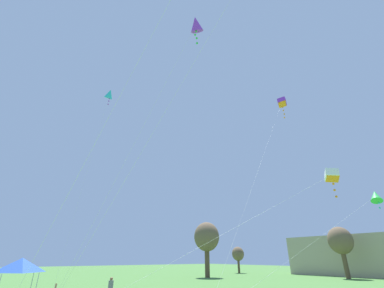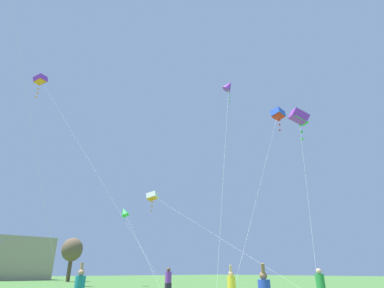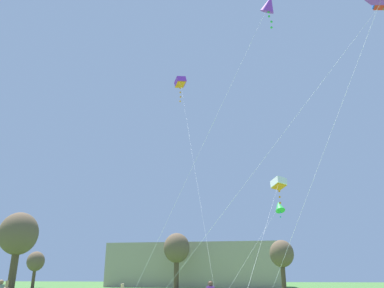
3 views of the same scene
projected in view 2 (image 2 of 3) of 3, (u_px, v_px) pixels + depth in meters
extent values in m
cylinder|color=brown|center=(69.00, 270.00, 47.27)|extent=(0.60, 0.60, 3.32)
ellipsoid|color=brown|center=(72.00, 249.00, 48.49)|extent=(3.26, 3.26, 3.63)
cylinder|color=yellow|center=(231.00, 284.00, 12.74)|extent=(0.36, 0.36, 0.59)
sphere|color=tan|center=(231.00, 274.00, 12.90)|extent=(0.22, 0.22, 0.22)
cylinder|color=tan|center=(231.00, 271.00, 12.90)|extent=(0.21, 0.19, 0.51)
cylinder|color=#288E3D|center=(320.00, 281.00, 13.32)|extent=(0.38, 0.38, 0.63)
sphere|color=tan|center=(319.00, 271.00, 13.49)|extent=(0.24, 0.24, 0.24)
cylinder|color=teal|center=(80.00, 285.00, 10.93)|extent=(0.37, 0.37, 0.61)
sphere|color=tan|center=(81.00, 273.00, 11.09)|extent=(0.23, 0.23, 0.23)
cylinder|color=tan|center=(82.00, 270.00, 11.13)|extent=(0.16, 0.16, 0.52)
sphere|color=#896042|center=(263.00, 276.00, 8.63)|extent=(0.22, 0.22, 0.22)
cylinder|color=#896042|center=(263.00, 272.00, 8.62)|extent=(0.22, 0.21, 0.51)
cylinder|color=purple|center=(168.00, 277.00, 19.12)|extent=(0.41, 0.41, 0.67)
sphere|color=brown|center=(169.00, 270.00, 19.30)|extent=(0.25, 0.25, 0.25)
cylinder|color=silver|center=(82.00, 148.00, 30.08)|extent=(6.65, 22.42, 25.80)
cube|color=purple|center=(40.00, 79.00, 41.09)|extent=(1.84, 1.87, 1.21)
cube|color=orange|center=(40.00, 82.00, 40.93)|extent=(1.58, 1.70, 0.48)
sphere|color=orange|center=(39.00, 85.00, 40.73)|extent=(0.22, 0.22, 0.22)
sphere|color=orange|center=(38.00, 89.00, 40.49)|extent=(0.22, 0.22, 0.22)
sphere|color=orange|center=(37.00, 93.00, 40.30)|extent=(0.22, 0.22, 0.22)
sphere|color=orange|center=(36.00, 97.00, 40.00)|extent=(0.22, 0.22, 0.22)
cylinder|color=silver|center=(262.00, 175.00, 20.00)|extent=(11.19, 3.47, 14.82)
cube|color=blue|center=(278.00, 114.00, 27.43)|extent=(1.15, 1.02, 0.84)
cube|color=red|center=(278.00, 117.00, 27.31)|extent=(1.04, 0.87, 0.30)
sphere|color=red|center=(280.00, 120.00, 27.10)|extent=(0.17, 0.17, 0.17)
sphere|color=red|center=(280.00, 125.00, 26.89)|extent=(0.17, 0.17, 0.17)
sphere|color=red|center=(280.00, 130.00, 26.86)|extent=(0.17, 0.17, 0.17)
cylinder|color=silver|center=(205.00, 229.00, 21.87)|extent=(2.86, 19.22, 8.76)
cube|color=white|center=(152.00, 196.00, 31.21)|extent=(1.27, 1.42, 0.90)
cube|color=orange|center=(152.00, 199.00, 31.09)|extent=(1.20, 1.20, 0.38)
sphere|color=orange|center=(152.00, 202.00, 30.94)|extent=(0.16, 0.16, 0.16)
sphere|color=orange|center=(152.00, 206.00, 30.73)|extent=(0.16, 0.16, 0.16)
sphere|color=orange|center=(152.00, 211.00, 30.58)|extent=(0.16, 0.16, 0.16)
cylinder|color=silver|center=(20.00, 53.00, 13.77)|extent=(6.34, 3.64, 21.54)
cylinder|color=silver|center=(224.00, 160.00, 18.81)|extent=(6.25, 4.14, 15.92)
cone|color=purple|center=(229.00, 86.00, 25.23)|extent=(1.17, 1.14, 1.27)
sphere|color=green|center=(228.00, 91.00, 25.04)|extent=(0.12, 0.12, 0.12)
sphere|color=green|center=(229.00, 94.00, 24.86)|extent=(0.12, 0.12, 0.12)
sphere|color=green|center=(230.00, 98.00, 24.81)|extent=(0.12, 0.12, 0.12)
sphere|color=green|center=(229.00, 101.00, 24.69)|extent=(0.12, 0.12, 0.12)
cylinder|color=silver|center=(138.00, 241.00, 27.32)|extent=(4.72, 15.57, 8.06)
cone|color=green|center=(124.00, 212.00, 35.78)|extent=(1.37, 1.57, 1.41)
sphere|color=#2DBCD1|center=(124.00, 217.00, 35.64)|extent=(0.14, 0.14, 0.14)
sphere|color=#2DBCD1|center=(124.00, 220.00, 35.47)|extent=(0.14, 0.14, 0.14)
cylinder|color=silver|center=(306.00, 185.00, 18.86)|extent=(6.20, 2.89, 13.06)
cube|color=purple|center=(299.00, 117.00, 24.26)|extent=(1.80, 1.73, 1.41)
cube|color=green|center=(299.00, 121.00, 24.12)|extent=(1.53, 1.37, 0.80)
sphere|color=green|center=(300.00, 125.00, 23.89)|extent=(0.20, 0.20, 0.20)
sphere|color=green|center=(302.00, 132.00, 23.67)|extent=(0.20, 0.20, 0.20)
sphere|color=green|center=(302.00, 139.00, 23.54)|extent=(0.20, 0.20, 0.20)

